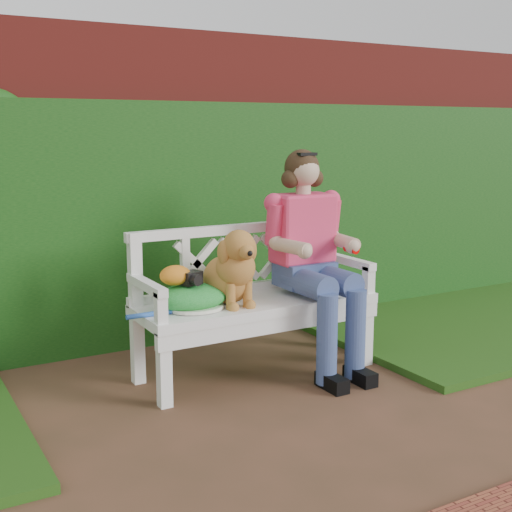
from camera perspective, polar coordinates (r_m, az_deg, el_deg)
ground at (r=3.61m, az=1.37°, el=-14.24°), size 60.00×60.00×0.00m
brick_wall at (r=5.02m, az=-9.89°, el=5.67°), size 10.00×0.30×2.20m
ivy_hedge at (r=4.84m, az=-8.91°, el=2.55°), size 10.00×0.18×1.70m
grass_right at (r=5.72m, az=17.59°, el=-5.03°), size 2.60×2.00×0.05m
garden_bench at (r=4.29m, az=0.00°, el=-6.71°), size 1.62×0.72×0.48m
seated_woman at (r=4.35m, az=4.23°, el=-0.53°), size 0.84×0.93×1.36m
dog at (r=4.06m, az=-2.17°, el=-0.80°), size 0.43×0.50×0.47m
tennis_racket at (r=3.97m, az=-5.33°, el=-4.36°), size 0.67×0.45×0.03m
green_bag at (r=4.00m, az=-5.41°, el=-3.36°), size 0.49×0.41×0.15m
camera_item at (r=3.97m, az=-5.45°, el=-1.82°), size 0.14×0.12×0.08m
baseball_glove at (r=3.95m, az=-6.75°, el=-1.60°), size 0.22×0.19×0.12m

